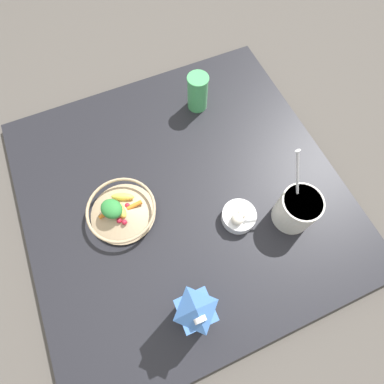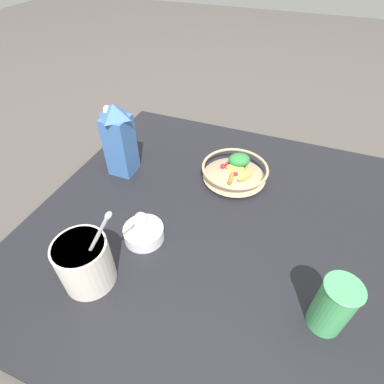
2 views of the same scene
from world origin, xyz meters
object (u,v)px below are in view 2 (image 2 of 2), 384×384
at_px(garlic_bowl, 143,231).
at_px(yogurt_tub, 85,261).
at_px(milk_carton, 119,140).
at_px(drinking_cup, 334,305).
at_px(fruit_bowl, 234,170).

bearing_deg(garlic_bowl, yogurt_tub, -20.30).
relative_size(milk_carton, yogurt_tub, 0.93).
distance_m(milk_carton, drinking_cup, 0.76).
bearing_deg(milk_carton, fruit_bowl, 104.62).
relative_size(fruit_bowl, garlic_bowl, 2.02).
height_order(fruit_bowl, milk_carton, milk_carton).
distance_m(yogurt_tub, drinking_cup, 0.56).
bearing_deg(yogurt_tub, garlic_bowl, 159.70).
distance_m(milk_carton, garlic_bowl, 0.34).
distance_m(drinking_cup, garlic_bowl, 0.49).
relative_size(fruit_bowl, yogurt_tub, 0.83).
xyz_separation_m(milk_carton, yogurt_tub, (0.41, 0.15, -0.05)).
height_order(yogurt_tub, garlic_bowl, yogurt_tub).
distance_m(fruit_bowl, milk_carton, 0.40).
height_order(milk_carton, yogurt_tub, yogurt_tub).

